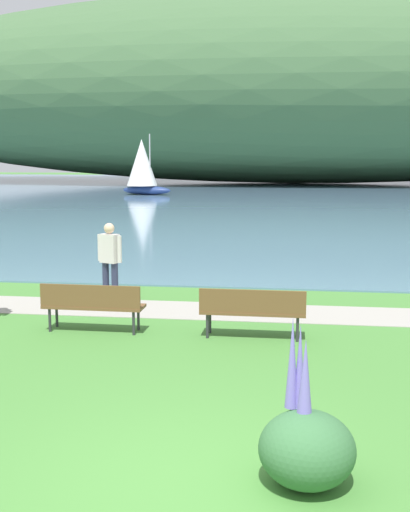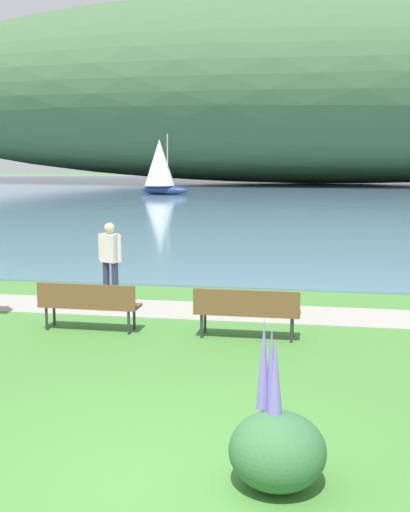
{
  "view_description": "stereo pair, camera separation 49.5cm",
  "coord_description": "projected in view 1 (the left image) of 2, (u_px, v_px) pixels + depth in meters",
  "views": [
    {
      "loc": [
        1.06,
        -5.74,
        3.13
      ],
      "look_at": [
        -0.78,
        7.73,
        1.0
      ],
      "focal_mm": 45.9,
      "sensor_mm": 36.0,
      "label": 1
    },
    {
      "loc": [
        1.55,
        -5.66,
        3.13
      ],
      "look_at": [
        -0.78,
        7.73,
        1.0
      ],
      "focal_mm": 45.9,
      "sensor_mm": 36.0,
      "label": 2
    }
  ],
  "objects": [
    {
      "name": "shoreline_path",
      "position": [
        238.0,
        312.0,
        13.05
      ],
      "size": [
        60.0,
        1.5,
        0.01
      ],
      "primitive_type": "cube",
      "color": "#A39E93",
      "rests_on": "ground"
    },
    {
      "name": "person_at_shoreline",
      "position": [
        110.0,
        258.0,
        13.64
      ],
      "size": [
        0.57,
        0.35,
        1.71
      ],
      "color": "#282D47",
      "rests_on": "ground"
    },
    {
      "name": "ground_plane",
      "position": [
        176.0,
        485.0,
        6.24
      ],
      "size": [
        200.0,
        200.0,
        0.0
      ],
      "primitive_type": "plane",
      "color": "#478438"
    },
    {
      "name": "sailboat_nearest_to_shore",
      "position": [
        142.0,
        166.0,
        49.59
      ],
      "size": [
        4.03,
        2.71,
        4.57
      ],
      "color": "navy",
      "rests_on": "bay_water"
    },
    {
      "name": "echium_bush_closest_to_camera",
      "position": [
        306.0,
        444.0,
        6.18
      ],
      "size": [
        0.92,
        0.92,
        1.6
      ],
      "color": "#386B3D",
      "rests_on": "ground"
    },
    {
      "name": "bay_water",
      "position": [
        281.0,
        191.0,
        54.43
      ],
      "size": [
        180.0,
        80.0,
        0.04
      ],
      "primitive_type": "cube",
      "color": "#5B7F9E",
      "rests_on": "ground"
    },
    {
      "name": "park_bench_further_along",
      "position": [
        92.0,
        303.0,
        11.52
      ],
      "size": [
        1.81,
        0.5,
        0.88
      ],
      "color": "brown",
      "rests_on": "ground"
    },
    {
      "name": "park_bench_near_camera",
      "position": [
        253.0,
        309.0,
        11.12
      ],
      "size": [
        1.8,
        0.49,
        0.88
      ],
      "color": "brown",
      "rests_on": "ground"
    },
    {
      "name": "distant_hillside",
      "position": [
        297.0,
        89.0,
        67.98
      ],
      "size": [
        105.44,
        28.0,
        19.49
      ],
      "primitive_type": "ellipsoid",
      "color": "#42663D",
      "rests_on": "bay_water"
    }
  ]
}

